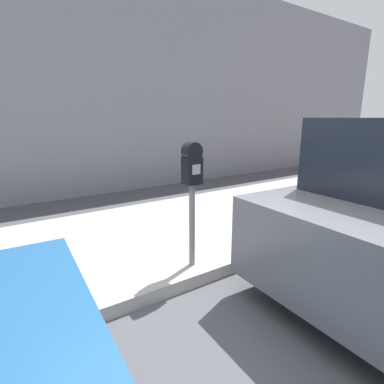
% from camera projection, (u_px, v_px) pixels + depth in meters
% --- Properties ---
extents(ground_plane, '(60.00, 60.00, 0.00)m').
position_uv_depth(ground_plane, '(221.00, 348.00, 2.33)').
color(ground_plane, '#47474C').
extents(sidewalk, '(24.00, 2.80, 0.14)m').
position_uv_depth(sidewalk, '(118.00, 244.00, 4.08)').
color(sidewalk, '#9E9B96').
rests_on(sidewalk, ground_plane).
extents(building_facade, '(24.00, 0.30, 5.16)m').
position_uv_depth(building_facade, '(52.00, 75.00, 6.09)').
color(building_facade, gray).
rests_on(building_facade, ground_plane).
extents(parking_meter, '(0.19, 0.16, 1.36)m').
position_uv_depth(parking_meter, '(192.00, 179.00, 3.12)').
color(parking_meter, slate).
rests_on(parking_meter, sidewalk).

